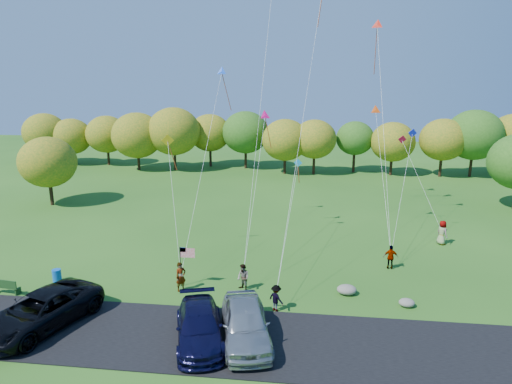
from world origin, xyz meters
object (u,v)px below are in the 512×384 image
(minivan_silver, at_px, (246,323))
(flyer_e, at_px, (442,233))
(flyer_b, at_px, (243,278))
(flyer_d, at_px, (391,257))
(trash_barrel, at_px, (57,276))
(minivan_dark, at_px, (41,311))
(minivan_navy, at_px, (199,326))
(flyer_a, at_px, (181,277))
(park_bench, at_px, (5,286))
(flyer_c, at_px, (276,298))

(minivan_silver, bearing_deg, flyer_e, 35.36)
(flyer_b, xyz_separation_m, flyer_d, (9.45, 4.38, 0.00))
(trash_barrel, bearing_deg, flyer_b, 1.13)
(minivan_dark, xyz_separation_m, trash_barrel, (-2.21, 5.27, -0.56))
(minivan_navy, distance_m, flyer_a, 5.83)
(minivan_navy, xyz_separation_m, trash_barrel, (-10.67, 5.57, -0.44))
(park_bench, bearing_deg, flyer_b, 16.44)
(flyer_a, distance_m, park_bench, 10.48)
(flyer_d, xyz_separation_m, flyer_e, (4.70, 5.26, 0.12))
(flyer_a, bearing_deg, flyer_b, -36.19)
(flyer_a, relative_size, park_bench, 1.04)
(flyer_b, bearing_deg, park_bench, -126.99)
(minivan_dark, distance_m, flyer_e, 28.31)
(flyer_c, bearing_deg, minivan_navy, 83.41)
(minivan_silver, bearing_deg, flyer_c, 55.15)
(park_bench, xyz_separation_m, trash_barrel, (2.11, 2.04, -0.11))
(flyer_b, bearing_deg, minivan_dark, -106.74)
(minivan_silver, xyz_separation_m, trash_barrel, (-12.90, 5.24, -0.61))
(minivan_dark, height_order, flyer_b, minivan_dark)
(minivan_silver, xyz_separation_m, flyer_a, (-4.69, 4.97, -0.10))
(flyer_e, xyz_separation_m, trash_barrel, (-26.13, -9.88, -0.55))
(flyer_d, xyz_separation_m, park_bench, (-23.54, -6.66, -0.32))
(minivan_dark, relative_size, flyer_e, 3.42)
(flyer_a, xyz_separation_m, flyer_e, (17.92, 10.15, 0.04))
(minivan_dark, bearing_deg, flyer_a, 59.56)
(flyer_c, bearing_deg, minivan_dark, 53.23)
(flyer_b, bearing_deg, flyer_c, -2.25)
(flyer_e, bearing_deg, minivan_dark, 92.97)
(minivan_navy, bearing_deg, trash_barrel, 136.50)
(flyer_a, relative_size, flyer_d, 1.09)
(minivan_navy, bearing_deg, flyer_e, 29.03)
(flyer_a, bearing_deg, flyer_d, -23.58)
(flyer_a, bearing_deg, minivan_navy, -109.03)
(minivan_dark, xyz_separation_m, minivan_navy, (8.46, -0.30, -0.12))
(flyer_d, bearing_deg, trash_barrel, 14.73)
(minivan_silver, height_order, flyer_a, minivan_silver)
(minivan_dark, relative_size, minivan_silver, 1.17)
(flyer_c, relative_size, trash_barrel, 1.88)
(minivan_dark, distance_m, flyer_a, 7.81)
(flyer_a, xyz_separation_m, park_bench, (-10.33, -1.77, -0.39))
(flyer_a, relative_size, trash_barrel, 2.24)
(minivan_dark, bearing_deg, minivan_silver, 19.95)
(flyer_c, height_order, park_bench, flyer_c)
(trash_barrel, bearing_deg, flyer_d, 12.17)
(minivan_silver, relative_size, flyer_d, 3.34)
(minivan_silver, distance_m, flyer_c, 3.45)
(flyer_c, height_order, flyer_d, flyer_d)
(flyer_e, relative_size, trash_barrel, 2.34)
(flyer_a, relative_size, flyer_e, 0.96)
(flyer_a, xyz_separation_m, flyer_c, (5.94, -1.76, -0.15))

